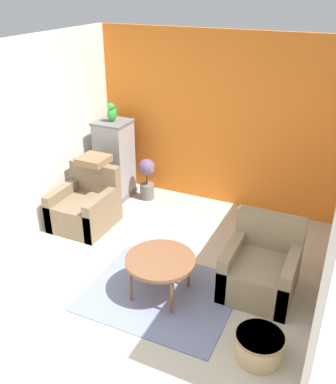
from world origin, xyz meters
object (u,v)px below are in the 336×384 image
coffee_table (160,262)px  birdcage (115,159)px  armchair_right (261,270)px  wicker_basket (259,345)px  armchair_left (85,208)px  parrot (112,113)px  potted_plant (147,176)px

coffee_table → birdcage: 2.55m
armchair_right → wicker_basket: (0.23, -0.95, -0.13)m
armchair_left → birdcage: 1.05m
armchair_left → parrot: 1.47m
potted_plant → wicker_basket: size_ratio=1.44×
potted_plant → parrot: bearing=-169.3°
armchair_right → birdcage: 3.02m
coffee_table → parrot: parrot is taller
birdcage → parrot: (0.00, 0.00, 0.75)m
coffee_table → armchair_right: 1.12m
birdcage → potted_plant: birdcage is taller
armchair_left → potted_plant: bearing=69.3°
coffee_table → armchair_right: bearing=29.0°
coffee_table → armchair_left: bearing=150.4°
coffee_table → potted_plant: potted_plant is taller
armchair_right → birdcage: bearing=153.1°
birdcage → armchair_left: bearing=-84.3°
birdcage → potted_plant: 0.56m
wicker_basket → armchair_left: bearing=154.7°
coffee_table → potted_plant: bearing=121.0°
armchair_left → parrot: bearing=95.7°
armchair_left → armchair_right: same height
parrot → potted_plant: size_ratio=0.43×
coffee_table → wicker_basket: coffee_table is taller
coffee_table → armchair_right: (0.97, 0.54, -0.16)m
parrot → potted_plant: parrot is taller
armchair_right → parrot: bearing=153.1°
armchair_right → birdcage: birdcage is taller
wicker_basket → birdcage: bearing=141.5°
parrot → wicker_basket: size_ratio=0.62×
armchair_left → birdcage: (-0.10, 0.98, 0.34)m
parrot → potted_plant: (0.51, 0.10, -0.98)m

